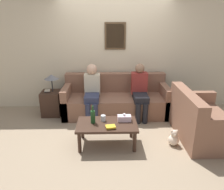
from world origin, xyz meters
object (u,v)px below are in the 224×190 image
object	(u,v)px
person_right	(140,89)
person_left	(92,89)
coffee_table	(107,126)
couch_main	(116,101)
drinking_glass	(103,118)
couch_side	(201,122)
wine_bottle	(93,116)
teddy_bear	(174,138)

from	to	relation	value
person_right	person_left	bearing A→B (deg)	179.08
coffee_table	person_left	distance (m)	1.24
couch_main	drinking_glass	bearing A→B (deg)	-102.40
couch_main	coffee_table	world-z (taller)	couch_main
coffee_table	drinking_glass	size ratio (longest dim) A/B	10.05
couch_main	coffee_table	distance (m)	1.34
couch_side	person_right	xyz separation A→B (m)	(-0.99, 0.95, 0.32)
couch_main	person_left	world-z (taller)	person_left
coffee_table	wine_bottle	distance (m)	0.30
couch_side	person_right	distance (m)	1.41
couch_side	coffee_table	size ratio (longest dim) A/B	1.33
couch_side	teddy_bear	xyz separation A→B (m)	(-0.56, -0.26, -0.18)
couch_main	couch_side	xyz separation A→B (m)	(1.50, -1.13, 0.00)
couch_side	teddy_bear	size ratio (longest dim) A/B	4.63
teddy_bear	coffee_table	bearing A→B (deg)	177.27
coffee_table	person_right	distance (m)	1.39
couch_main	teddy_bear	distance (m)	1.69
couch_main	person_right	bearing A→B (deg)	-19.04
couch_main	person_left	size ratio (longest dim) A/B	2.01
couch_side	person_right	world-z (taller)	person_right
person_left	teddy_bear	size ratio (longest dim) A/B	3.95
person_right	teddy_bear	bearing A→B (deg)	-70.36
coffee_table	person_right	xyz separation A→B (m)	(0.72, 1.15, 0.28)
wine_bottle	person_right	bearing A→B (deg)	49.41
couch_side	couch_main	bearing A→B (deg)	53.17
couch_main	person_left	bearing A→B (deg)	-162.70
coffee_table	person_left	xyz separation A→B (m)	(-0.31, 1.17, 0.29)
person_left	couch_side	bearing A→B (deg)	-25.50
person_left	person_right	world-z (taller)	person_right
wine_bottle	teddy_bear	world-z (taller)	wine_bottle
couch_side	wine_bottle	world-z (taller)	couch_side
wine_bottle	drinking_glass	distance (m)	0.20
couch_side	teddy_bear	distance (m)	0.64
drinking_glass	person_right	xyz separation A→B (m)	(0.79, 1.05, 0.17)
person_right	couch_side	bearing A→B (deg)	-43.83
couch_side	drinking_glass	xyz separation A→B (m)	(-1.77, -0.10, 0.15)
couch_side	wine_bottle	size ratio (longest dim) A/B	4.35
coffee_table	wine_bottle	bearing A→B (deg)	172.51
person_right	couch_main	bearing A→B (deg)	160.96
coffee_table	wine_bottle	xyz separation A→B (m)	(-0.24, 0.03, 0.17)
couch_side	person_left	size ratio (longest dim) A/B	1.17
coffee_table	teddy_bear	world-z (taller)	coffee_table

